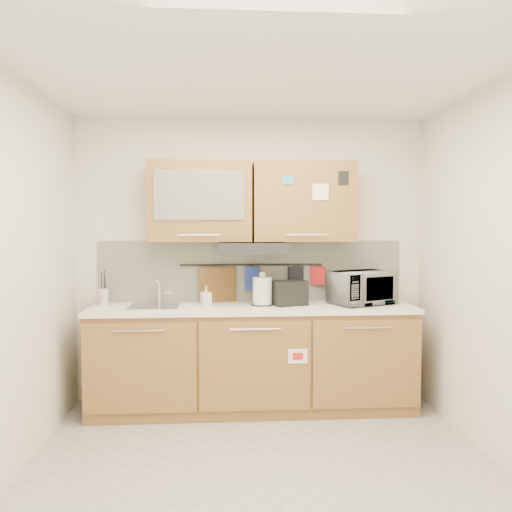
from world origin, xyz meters
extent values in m
plane|color=#9E9993|center=(0.00, 0.00, 0.00)|extent=(3.20, 3.20, 0.00)
plane|color=white|center=(0.00, 0.00, 2.60)|extent=(3.20, 3.20, 0.00)
plane|color=silver|center=(0.00, 1.50, 1.30)|extent=(3.20, 0.00, 3.20)
plane|color=silver|center=(-1.60, 0.00, 1.30)|extent=(0.00, 3.00, 3.00)
plane|color=silver|center=(1.60, 0.00, 1.30)|extent=(0.00, 3.00, 3.00)
cube|color=olive|center=(0.00, 1.20, 0.44)|extent=(2.80, 0.60, 0.88)
cube|color=black|center=(0.00, 1.20, 0.05)|extent=(2.80, 0.54, 0.10)
cube|color=#A27439|center=(-0.93, 0.89, 0.47)|extent=(0.91, 0.02, 0.74)
cylinder|color=silver|center=(-0.93, 0.86, 0.78)|extent=(0.41, 0.01, 0.01)
cube|color=#A27439|center=(0.00, 0.89, 0.47)|extent=(0.91, 0.02, 0.74)
cylinder|color=silver|center=(0.00, 0.86, 0.78)|extent=(0.41, 0.01, 0.01)
cube|color=#A27439|center=(0.93, 0.89, 0.47)|extent=(0.91, 0.02, 0.74)
cylinder|color=silver|center=(0.93, 0.86, 0.78)|extent=(0.41, 0.01, 0.01)
cube|color=white|center=(0.00, 1.19, 0.90)|extent=(2.82, 0.62, 0.04)
cube|color=silver|center=(0.00, 1.49, 1.20)|extent=(2.80, 0.02, 0.56)
cube|color=olive|center=(-0.46, 1.32, 1.83)|extent=(0.90, 0.35, 0.70)
cube|color=silver|center=(-0.46, 1.14, 1.88)|extent=(0.76, 0.02, 0.42)
cube|color=#A27439|center=(0.46, 1.32, 1.83)|extent=(0.90, 0.35, 0.70)
cube|color=white|center=(0.58, 1.14, 1.91)|extent=(0.14, 0.00, 0.14)
cube|color=black|center=(0.00, 1.25, 1.42)|extent=(0.60, 0.46, 0.10)
cube|color=silver|center=(-0.85, 1.20, 0.92)|extent=(0.42, 0.40, 0.03)
cylinder|color=silver|center=(-0.83, 1.36, 1.04)|extent=(0.03, 0.03, 0.24)
cylinder|color=silver|center=(-0.83, 1.28, 1.14)|extent=(0.02, 0.18, 0.02)
cylinder|color=black|center=(0.00, 1.45, 1.26)|extent=(1.30, 0.02, 0.02)
cylinder|color=silver|center=(-1.30, 1.28, 1.00)|extent=(0.17, 0.17, 0.16)
cylinder|color=black|center=(-1.32, 1.29, 1.07)|extent=(0.01, 0.01, 0.29)
cylinder|color=black|center=(-1.28, 1.27, 1.05)|extent=(0.01, 0.01, 0.26)
cylinder|color=black|center=(-1.30, 1.31, 1.08)|extent=(0.01, 0.01, 0.31)
cylinder|color=black|center=(-1.32, 1.26, 1.04)|extent=(0.01, 0.01, 0.23)
cylinder|color=silver|center=(0.08, 1.22, 1.04)|extent=(0.18, 0.18, 0.25)
sphere|color=silver|center=(0.08, 1.22, 1.19)|extent=(0.06, 0.06, 0.06)
cube|color=silver|center=(0.19, 1.21, 1.06)|extent=(0.03, 0.04, 0.16)
cylinder|color=black|center=(0.08, 1.22, 0.93)|extent=(0.19, 0.19, 0.01)
cube|color=black|center=(0.33, 1.20, 1.03)|extent=(0.32, 0.25, 0.22)
cube|color=black|center=(0.28, 1.18, 1.13)|extent=(0.11, 0.14, 0.01)
cube|color=black|center=(0.37, 1.21, 1.13)|extent=(0.11, 0.14, 0.01)
imported|color=#999999|center=(0.98, 1.23, 1.07)|extent=(0.63, 0.54, 0.29)
imported|color=#999999|center=(-0.41, 1.27, 1.00)|extent=(0.10, 0.10, 0.17)
cube|color=brown|center=(-0.31, 1.44, 1.03)|extent=(0.34, 0.10, 0.42)
cube|color=navy|center=(0.01, 1.44, 1.13)|extent=(0.13, 0.05, 0.21)
cube|color=black|center=(0.41, 1.44, 1.13)|extent=(0.14, 0.05, 0.22)
cube|color=#B41819|center=(0.62, 1.44, 1.16)|extent=(0.13, 0.07, 0.17)
camera|label=1|loc=(-0.25, -3.12, 1.61)|focal=35.00mm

